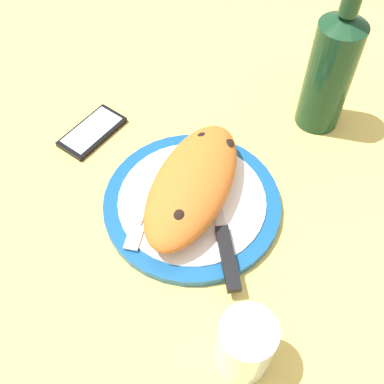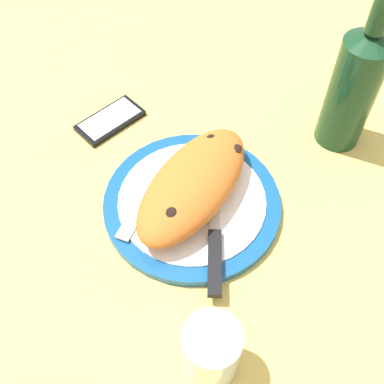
{
  "view_description": "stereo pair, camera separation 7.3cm",
  "coord_description": "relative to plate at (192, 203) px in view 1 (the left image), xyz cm",
  "views": [
    {
      "loc": [
        42.25,
        4.3,
        63.09
      ],
      "look_at": [
        0.0,
        0.0,
        3.86
      ],
      "focal_mm": 43.81,
      "sensor_mm": 36.0,
      "label": 1
    },
    {
      "loc": [
        40.89,
        11.45,
        63.09
      ],
      "look_at": [
        0.0,
        0.0,
        3.86
      ],
      "focal_mm": 43.81,
      "sensor_mm": 36.0,
      "label": 2
    }
  ],
  "objects": [
    {
      "name": "plate",
      "position": [
        0.0,
        0.0,
        0.0
      ],
      "size": [
        28.48,
        28.48,
        1.86
      ],
      "color": "navy",
      "rests_on": "ground_plane"
    },
    {
      "name": "ground_plane",
      "position": [
        0.0,
        0.0,
        -2.39
      ],
      "size": [
        150.0,
        150.0,
        3.0
      ],
      "primitive_type": "cube",
      "color": "#DBB756"
    },
    {
      "name": "wine_bottle",
      "position": [
        -21.71,
        21.02,
        10.68
      ],
      "size": [
        7.91,
        7.91,
        27.96
      ],
      "color": "#14381E",
      "rests_on": "ground_plane"
    },
    {
      "name": "calzone",
      "position": [
        -0.61,
        0.07,
        4.26
      ],
      "size": [
        27.65,
        18.26,
        6.55
      ],
      "color": "#C16023",
      "rests_on": "plate"
    },
    {
      "name": "water_glass",
      "position": [
        23.4,
        8.99,
        3.6
      ],
      "size": [
        7.15,
        7.15,
        10.31
      ],
      "color": "silver",
      "rests_on": "ground_plane"
    },
    {
      "name": "fork",
      "position": [
        3.91,
        -7.46,
        1.17
      ],
      "size": [
        15.6,
        3.3,
        0.4
      ],
      "color": "silver",
      "rests_on": "plate"
    },
    {
      "name": "knife",
      "position": [
        6.9,
        5.44,
        1.46
      ],
      "size": [
        24.63,
        7.72,
        1.2
      ],
      "color": "silver",
      "rests_on": "plate"
    },
    {
      "name": "smartphone",
      "position": [
        -13.91,
        -19.61,
        -0.33
      ],
      "size": [
        13.65,
        11.56,
        1.16
      ],
      "color": "black",
      "rests_on": "ground_plane"
    }
  ]
}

